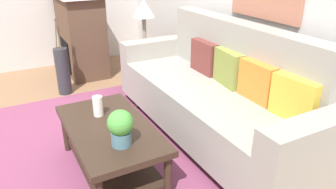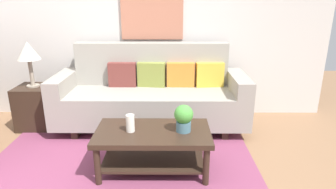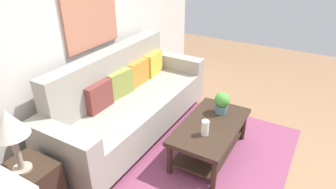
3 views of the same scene
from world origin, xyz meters
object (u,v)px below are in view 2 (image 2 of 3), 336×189
Objects in this scene: throw_pillow_orange at (181,75)px; coffee_table at (153,141)px; side_table at (36,107)px; tabletop_vase at (130,123)px; table_lamp at (28,53)px; framed_painting at (152,10)px; throw_pillow_olive at (151,74)px; potted_plant_tabletop at (184,117)px; throw_pillow_maroon at (122,74)px; throw_pillow_mustard at (210,75)px; couch at (151,95)px.

coffee_table is (-0.30, -1.19, -0.37)m from throw_pillow_orange.
tabletop_vase is at bearing -37.19° from side_table.
table_lamp reaches higher than throw_pillow_orange.
side_table is 0.71m from table_lamp.
framed_painting is (0.13, 1.55, 0.97)m from tabletop_vase.
framed_painting is at bearing 85.22° from tabletop_vase.
throw_pillow_olive and throw_pillow_orange have the same top height.
throw_pillow_olive is 1.26m from potted_plant_tabletop.
framed_painting reaches higher than side_table.
side_table is (-1.59, 1.03, -0.03)m from coffee_table.
throw_pillow_olive is (0.38, 0.00, 0.00)m from throw_pillow_maroon.
potted_plant_tabletop is at bearing -1.70° from coffee_table.
throw_pillow_mustard is (0.38, 0.00, 0.00)m from throw_pillow_orange.
throw_pillow_mustard is 2.16× the size of tabletop_vase.
couch is 6.72× the size of throw_pillow_mustard.
table_lamp is (-1.38, 1.05, 0.48)m from tabletop_vase.
throw_pillow_mustard reaches higher than potted_plant_tabletop.
side_table is 2.00m from framed_painting.
table_lamp is (-2.28, -0.16, 0.31)m from throw_pillow_mustard.
throw_pillow_olive is 0.33× the size of coffee_table.
throw_pillow_maroon is at bearing 8.06° from side_table.
couch is 2.20× the size of coffee_table.
couch is 1.15m from framed_painting.
throw_pillow_olive is at bearing 90.00° from couch.
framed_painting reaches higher than throw_pillow_orange.
throw_pillow_maroon is 1.21m from side_table.
couch is 1.15m from potted_plant_tabletop.
throw_pillow_olive and throw_pillow_mustard have the same top height.
table_lamp is at bearing -175.99° from throw_pillow_mustard.
throw_pillow_orange is 1.32m from tabletop_vase.
framed_painting is (1.51, 0.50, 0.49)m from table_lamp.
tabletop_vase is 1.80m from table_lamp.
throw_pillow_olive is 0.64× the size of side_table.
throw_pillow_olive is 0.88m from framed_painting.
throw_pillow_mustard is at bearing 0.00° from throw_pillow_orange.
throw_pillow_olive is 1.37× the size of potted_plant_tabletop.
throw_pillow_maroon and throw_pillow_mustard have the same top height.
framed_painting is at bearing 138.39° from throw_pillow_orange.
table_lamp reaches higher than throw_pillow_mustard.
throw_pillow_mustard is at bearing 9.20° from couch.
throw_pillow_maroon is 0.77m from throw_pillow_orange.
table_lamp is (-1.13, -0.16, 0.31)m from throw_pillow_maroon.
potted_plant_tabletop is at bearing -28.89° from side_table.
coffee_table is 0.29m from tabletop_vase.
throw_pillow_orange is 1.37× the size of potted_plant_tabletop.
table_lamp is 0.68× the size of framed_painting.
throw_pillow_maroon is at bearing 122.27° from potted_plant_tabletop.
throw_pillow_orange is 0.96m from framed_painting.
table_lamp is (0.00, 0.00, 0.71)m from side_table.
couch is at bearing 83.18° from tabletop_vase.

